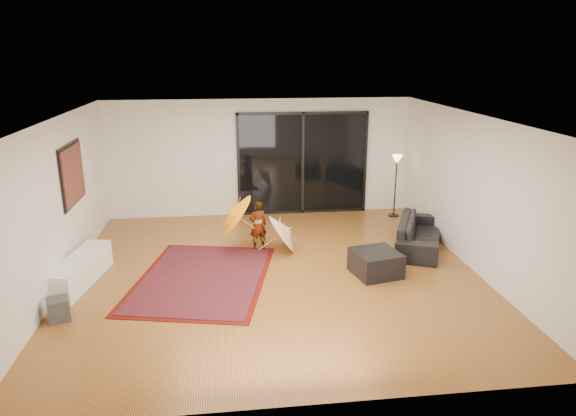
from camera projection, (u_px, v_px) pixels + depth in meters
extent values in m
plane|color=#AC732F|center=(275.00, 274.00, 8.95)|extent=(7.00, 7.00, 0.00)
plane|color=white|center=(274.00, 118.00, 8.15)|extent=(7.00, 7.00, 0.00)
plane|color=silver|center=(260.00, 158.00, 11.87)|extent=(7.00, 0.00, 7.00)
plane|color=silver|center=(307.00, 294.00, 5.23)|extent=(7.00, 0.00, 7.00)
plane|color=silver|center=(55.00, 207.00, 8.14)|extent=(0.00, 7.00, 7.00)
plane|color=silver|center=(474.00, 193.00, 8.96)|extent=(0.00, 7.00, 7.00)
cube|color=black|center=(303.00, 163.00, 12.00)|extent=(3.00, 0.04, 2.40)
cube|color=black|center=(303.00, 113.00, 11.64)|extent=(3.06, 0.06, 0.06)
cube|color=black|center=(302.00, 211.00, 12.33)|extent=(3.06, 0.06, 0.06)
cube|color=black|center=(303.00, 164.00, 11.98)|extent=(0.06, 0.06, 2.40)
cube|color=black|center=(72.00, 174.00, 9.01)|extent=(0.02, 1.28, 1.08)
cube|color=#1A421B|center=(73.00, 174.00, 9.01)|extent=(0.03, 1.18, 0.98)
cube|color=white|center=(80.00, 270.00, 8.53)|extent=(0.71, 1.71, 0.46)
cube|color=#424244|center=(58.00, 309.00, 7.37)|extent=(0.37, 0.37, 0.33)
cube|color=#530D07|center=(202.00, 278.00, 8.75)|extent=(2.71, 3.35, 0.01)
cube|color=maroon|center=(202.00, 278.00, 8.75)|extent=(2.52, 3.16, 0.02)
imported|color=black|center=(419.00, 233.00, 10.08)|extent=(1.51, 2.12, 0.58)
cube|color=black|center=(376.00, 263.00, 8.87)|extent=(0.88, 0.88, 0.42)
cylinder|color=black|center=(394.00, 215.00, 12.09)|extent=(0.25, 0.25, 0.03)
cylinder|color=black|center=(395.00, 188.00, 11.90)|extent=(0.03, 0.03, 1.34)
cone|color=#FFD899|center=(397.00, 159.00, 11.69)|extent=(0.25, 0.25, 0.20)
imported|color=#999999|center=(258.00, 225.00, 9.93)|extent=(0.41, 0.33, 0.98)
cone|color=orange|center=(229.00, 215.00, 9.74)|extent=(0.71, 0.94, 0.85)
cylinder|color=#A97D48|center=(230.00, 232.00, 9.84)|extent=(0.41, 0.02, 0.32)
cylinder|color=#A97D48|center=(229.00, 210.00, 9.71)|extent=(0.05, 0.02, 0.05)
cone|color=white|center=(290.00, 226.00, 9.85)|extent=(0.63, 0.84, 0.80)
cylinder|color=#A97D48|center=(290.00, 244.00, 9.96)|extent=(0.47, 0.02, 0.33)
cylinder|color=#A97D48|center=(290.00, 220.00, 9.82)|extent=(0.05, 0.02, 0.05)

